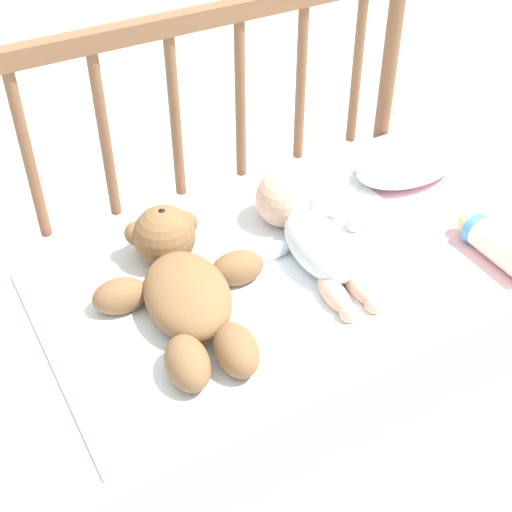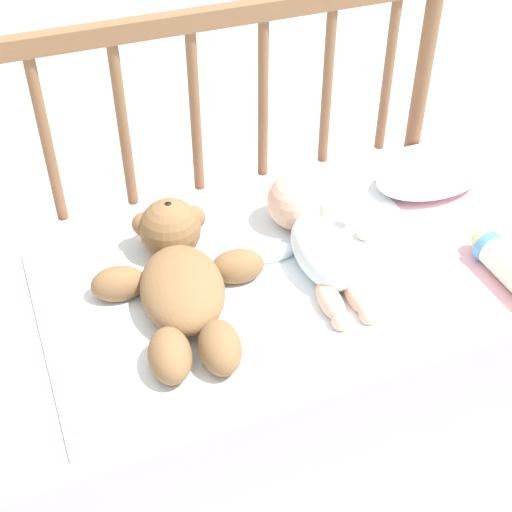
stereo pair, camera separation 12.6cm
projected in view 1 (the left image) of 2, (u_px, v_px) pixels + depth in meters
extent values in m
plane|color=silver|center=(255.00, 447.00, 1.64)|extent=(12.00, 12.00, 0.00)
cube|color=#EDB7C6|center=(255.00, 372.00, 1.47)|extent=(1.10, 0.59, 0.52)
cylinder|color=brown|center=(378.00, 154.00, 1.76)|extent=(0.04, 0.04, 0.91)
cube|color=brown|center=(167.00, 25.00, 1.28)|extent=(1.06, 0.03, 0.04)
cylinder|color=brown|center=(29.00, 159.00, 1.30)|extent=(0.02, 0.02, 0.35)
cylinder|color=brown|center=(105.00, 138.00, 1.35)|extent=(0.02, 0.02, 0.35)
cylinder|color=brown|center=(175.00, 119.00, 1.41)|extent=(0.02, 0.02, 0.35)
cylinder|color=brown|center=(240.00, 102.00, 1.46)|extent=(0.02, 0.02, 0.35)
cylinder|color=brown|center=(301.00, 86.00, 1.52)|extent=(0.02, 0.02, 0.35)
cylinder|color=brown|center=(357.00, 71.00, 1.57)|extent=(0.02, 0.02, 0.35)
cube|color=white|center=(252.00, 288.00, 1.28)|extent=(0.74, 0.49, 0.01)
ellipsoid|color=olive|center=(187.00, 295.00, 1.21)|extent=(0.18, 0.24, 0.09)
sphere|color=olive|center=(164.00, 236.00, 1.31)|extent=(0.12, 0.12, 0.12)
sphere|color=beige|center=(163.00, 222.00, 1.29)|extent=(0.05, 0.05, 0.05)
sphere|color=black|center=(162.00, 213.00, 1.28)|extent=(0.02, 0.02, 0.02)
sphere|color=olive|center=(137.00, 234.00, 1.31)|extent=(0.05, 0.05, 0.05)
sphere|color=olive|center=(186.00, 223.00, 1.33)|extent=(0.05, 0.05, 0.05)
ellipsoid|color=olive|center=(120.00, 296.00, 1.22)|extent=(0.11, 0.08, 0.06)
ellipsoid|color=olive|center=(237.00, 268.00, 1.28)|extent=(0.11, 0.08, 0.06)
ellipsoid|color=olive|center=(188.00, 363.00, 1.10)|extent=(0.09, 0.12, 0.07)
ellipsoid|color=olive|center=(236.00, 350.00, 1.13)|extent=(0.09, 0.12, 0.07)
ellipsoid|color=white|center=(319.00, 246.00, 1.31)|extent=(0.12, 0.21, 0.09)
sphere|color=beige|center=(285.00, 198.00, 1.40)|extent=(0.12, 0.12, 0.12)
ellipsoid|color=white|center=(268.00, 252.00, 1.34)|extent=(0.10, 0.04, 0.04)
ellipsoid|color=white|center=(334.00, 197.00, 1.38)|extent=(0.10, 0.04, 0.04)
sphere|color=beige|center=(253.00, 255.00, 1.33)|extent=(0.03, 0.03, 0.03)
sphere|color=beige|center=(354.00, 225.00, 1.40)|extent=(0.03, 0.03, 0.03)
ellipsoid|color=beige|center=(334.00, 294.00, 1.25)|extent=(0.05, 0.10, 0.04)
ellipsoid|color=beige|center=(359.00, 286.00, 1.26)|extent=(0.05, 0.10, 0.04)
sphere|color=beige|center=(349.00, 313.00, 1.21)|extent=(0.03, 0.03, 0.03)
sphere|color=beige|center=(374.00, 304.00, 1.23)|extent=(0.03, 0.03, 0.03)
ellipsoid|color=white|center=(407.00, 164.00, 1.55)|extent=(0.25, 0.15, 0.06)
cylinder|color=#F4E5CC|center=(503.00, 250.00, 1.32)|extent=(0.06, 0.15, 0.06)
cylinder|color=#4C99D8|center=(476.00, 229.00, 1.37)|extent=(0.06, 0.02, 0.06)
sphere|color=#EAC67F|center=(468.00, 223.00, 1.39)|extent=(0.04, 0.04, 0.04)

